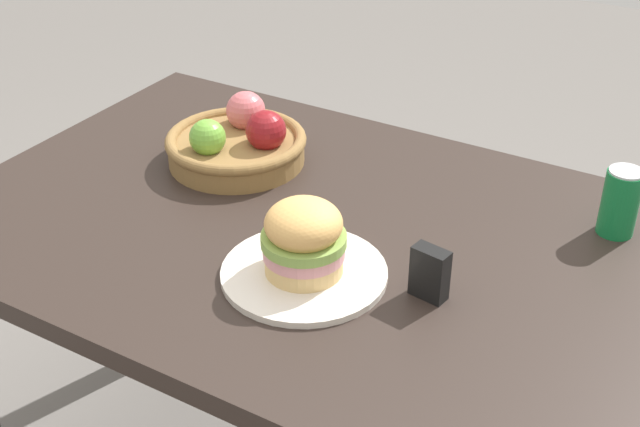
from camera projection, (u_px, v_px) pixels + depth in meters
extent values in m
cube|color=#2D231E|center=(323.00, 237.00, 1.55)|extent=(1.40, 0.90, 0.04)
cylinder|color=#2D231E|center=(194.00, 225.00, 2.29)|extent=(0.07, 0.07, 0.71)
cylinder|color=silver|center=(304.00, 273.00, 1.41)|extent=(0.28, 0.28, 0.01)
cylinder|color=#E5BC75|center=(304.00, 263.00, 1.40)|extent=(0.13, 0.13, 0.03)
cylinder|color=pink|center=(304.00, 250.00, 1.39)|extent=(0.14, 0.14, 0.02)
cylinder|color=#84A84C|center=(304.00, 239.00, 1.38)|extent=(0.14, 0.14, 0.02)
ellipsoid|color=#EAAD5D|center=(304.00, 224.00, 1.36)|extent=(0.13, 0.13, 0.08)
cylinder|color=#147238|center=(620.00, 203.00, 1.50)|extent=(0.07, 0.07, 0.12)
cylinder|color=silver|center=(627.00, 172.00, 1.47)|extent=(0.06, 0.06, 0.00)
cylinder|color=olive|center=(236.00, 151.00, 1.75)|extent=(0.28, 0.28, 0.05)
torus|color=olive|center=(236.00, 140.00, 1.74)|extent=(0.29, 0.29, 0.02)
sphere|color=maroon|center=(266.00, 131.00, 1.71)|extent=(0.08, 0.08, 0.08)
sphere|color=#D16066|center=(246.00, 111.00, 1.78)|extent=(0.08, 0.08, 0.08)
sphere|color=#6BAD38|center=(208.00, 138.00, 1.68)|extent=(0.07, 0.07, 0.07)
cube|color=black|center=(430.00, 273.00, 1.35)|extent=(0.06, 0.04, 0.09)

